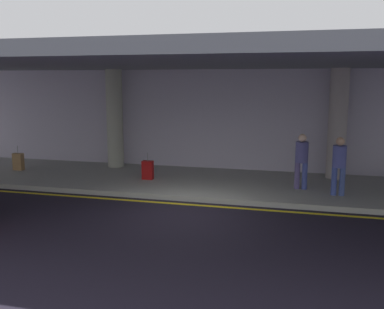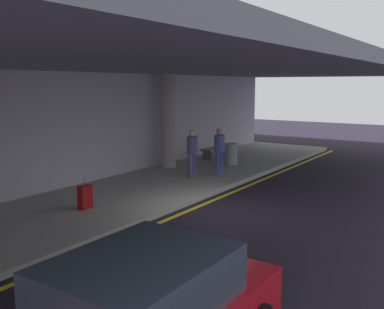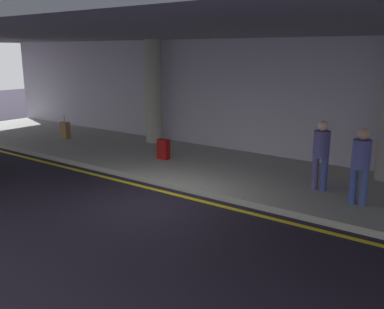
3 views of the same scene
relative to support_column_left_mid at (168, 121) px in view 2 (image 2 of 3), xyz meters
The scene contains 11 objects.
ground_plane 6.41m from the support_column_left_mid, 130.99° to the right, with size 60.00×60.00×0.00m, color black.
sidewalk 4.68m from the support_column_left_mid, 159.41° to the right, with size 26.00×4.20×0.15m, color #9B9C94.
lane_stripe_yellow 5.91m from the support_column_left_mid, 135.83° to the right, with size 26.00×0.14×0.01m, color yellow.
support_column_left_mid is the anchor object (origin of this frame).
ceiling_overhang 4.89m from the support_column_left_mid, 153.40° to the right, with size 28.00×13.20×0.30m, color slate.
terminal_back_wall 4.07m from the support_column_left_mid, 169.42° to the left, with size 26.00×0.30×3.80m, color #B4ADC0.
traveler_with_luggage 2.36m from the support_column_left_mid, 120.41° to the right, with size 0.38×0.38×1.68m.
person_waiting_for_ride 2.54m from the support_column_left_mid, 91.79° to the right, with size 0.38×0.38×1.68m.
suitcase_upright_secondary 6.49m from the support_column_left_mid, 163.50° to the right, with size 0.36×0.22×0.90m.
bench_metal 3.18m from the support_column_left_mid, ahead, with size 1.60×0.50×0.48m.
trash_bin_steel 2.96m from the support_column_left_mid, 42.45° to the right, with size 0.56×0.56×0.85m, color gray.
Camera 2 is at (-9.91, -5.83, 3.40)m, focal length 41.41 mm.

